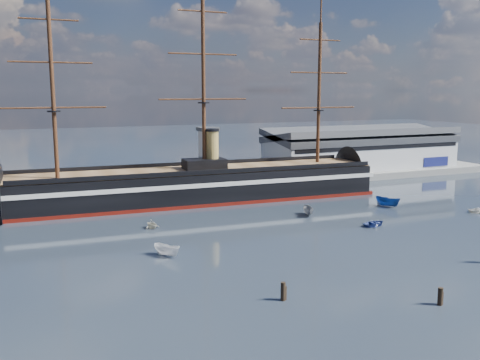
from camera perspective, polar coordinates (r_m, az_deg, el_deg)
name	(u,v)px	position (r m, az deg, el deg)	size (l,w,h in m)	color
ground	(248,217)	(114.45, 0.90, -3.93)	(600.00, 600.00, 0.00)	#1D2735
quay	(228,186)	(150.71, -1.30, -0.66)	(180.00, 18.00, 2.00)	slate
warehouse	(361,149)	(176.51, 12.78, 3.22)	(63.00, 21.00, 11.60)	#B7BABC
quay_tower	(208,154)	(144.00, -3.44, 2.78)	(5.00, 5.00, 15.00)	silver
warship	(190,185)	(129.62, -5.35, -0.55)	(113.27, 20.71, 53.94)	black
motorboat_a	(167,256)	(88.55, -7.77, -8.06)	(6.19, 2.27, 2.48)	white
motorboat_b	(375,226)	(110.12, 14.16, -4.76)	(3.21, 1.28, 1.50)	#2F4289
motorboat_c	(308,216)	(116.29, 7.31, -3.79)	(6.14, 2.25, 2.45)	slate
motorboat_d	(152,228)	(106.37, -9.38, -5.10)	(5.42, 2.35, 1.99)	beige
motorboat_e	(480,212)	(129.69, 24.24, -3.18)	(3.14, 1.25, 1.46)	silver
motorboat_f	(388,207)	(128.80, 15.46, -2.76)	(7.16, 2.63, 2.86)	navy
piling_near_left	(283,300)	(70.54, 4.61, -12.68)	(0.64, 0.64, 3.14)	black
piling_near_mid	(440,305)	(73.38, 20.53, -12.38)	(0.64, 0.64, 2.98)	black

